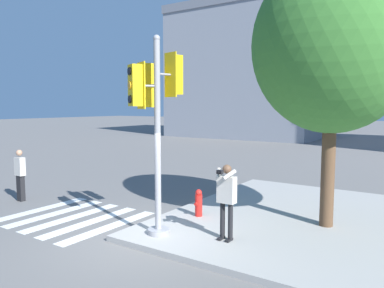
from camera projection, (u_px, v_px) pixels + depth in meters
The scene contains 9 objects.
ground_plane at pixel (137, 239), 8.76m from camera, with size 160.00×160.00×0.00m, color slate.
sidewalk_corner at pixel (329, 224), 9.71m from camera, with size 8.00×8.00×0.14m.
crosswalk_stripes at pixel (73, 217), 10.48m from camera, with size 3.31×3.19×0.01m.
traffic_signal_pole at pixel (155, 108), 8.55m from camera, with size 0.94×1.30×4.55m.
person_photographer at pixel (226, 195), 8.25m from camera, with size 0.50×0.53×1.69m.
pedestrian_distant at pixel (20, 174), 12.20m from camera, with size 0.34×0.20×1.70m.
street_tree at pixel (333, 46), 8.89m from camera, with size 3.83×3.83×6.52m.
fire_hydrant at pixel (199, 203), 10.11m from camera, with size 0.20×0.26×0.73m.
building_left at pixel (251, 72), 38.57m from camera, with size 14.81×10.94×13.14m.
Camera 1 is at (5.79, -6.34, 3.11)m, focal length 35.00 mm.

